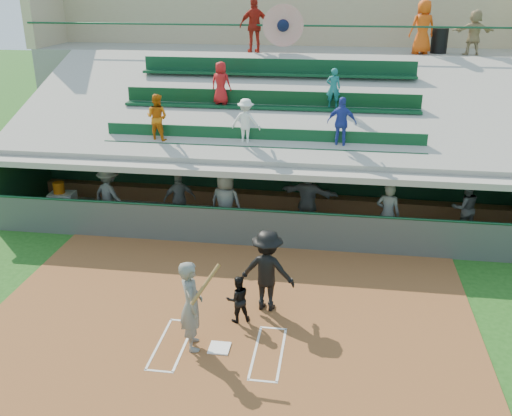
# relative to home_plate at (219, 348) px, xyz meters

# --- Properties ---
(ground) EXTENTS (100.00, 100.00, 0.00)m
(ground) POSITION_rel_home_plate_xyz_m (0.00, 0.00, -0.04)
(ground) COLOR #1B4B15
(ground) RESTS_ON ground
(dirt_slab) EXTENTS (11.00, 9.00, 0.02)m
(dirt_slab) POSITION_rel_home_plate_xyz_m (0.00, 0.50, -0.03)
(dirt_slab) COLOR brown
(dirt_slab) RESTS_ON ground
(home_plate) EXTENTS (0.43, 0.43, 0.03)m
(home_plate) POSITION_rel_home_plate_xyz_m (0.00, 0.00, 0.00)
(home_plate) COLOR white
(home_plate) RESTS_ON dirt_slab
(batters_box_chalk) EXTENTS (2.65, 1.85, 0.01)m
(batters_box_chalk) POSITION_rel_home_plate_xyz_m (0.00, 0.00, -0.01)
(batters_box_chalk) COLOR white
(batters_box_chalk) RESTS_ON dirt_slab
(dugout_floor) EXTENTS (16.00, 3.50, 0.04)m
(dugout_floor) POSITION_rel_home_plate_xyz_m (0.00, 6.75, -0.02)
(dugout_floor) COLOR gray
(dugout_floor) RESTS_ON ground
(concourse_slab) EXTENTS (20.00, 3.00, 4.60)m
(concourse_slab) POSITION_rel_home_plate_xyz_m (0.00, 13.50, 2.26)
(concourse_slab) COLOR gray
(concourse_slab) RESTS_ON ground
(grandstand) EXTENTS (20.40, 10.40, 7.80)m
(grandstand) POSITION_rel_home_plate_xyz_m (-0.00, 10.51, 2.23)
(grandstand) COLOR #4A4E49
(grandstand) RESTS_ON ground
(batter_at_plate) EXTENTS (0.97, 0.84, 1.97)m
(batter_at_plate) POSITION_rel_home_plate_xyz_m (-0.56, 0.01, 0.97)
(batter_at_plate) COLOR #5C5E59
(batter_at_plate) RESTS_ON dirt_slab
(catcher) EXTENTS (0.66, 0.60, 1.11)m
(catcher) POSITION_rel_home_plate_xyz_m (0.20, 1.10, 0.54)
(catcher) COLOR black
(catcher) RESTS_ON dirt_slab
(home_umpire) EXTENTS (1.34, 0.88, 1.95)m
(home_umpire) POSITION_rel_home_plate_xyz_m (0.77, 1.73, 0.96)
(home_umpire) COLOR black
(home_umpire) RESTS_ON dirt_slab
(dugout_bench) EXTENTS (16.22, 0.99, 0.49)m
(dugout_bench) POSITION_rel_home_plate_xyz_m (0.07, 8.01, 0.25)
(dugout_bench) COLOR brown
(dugout_bench) RESTS_ON dugout_floor
(white_table) EXTENTS (0.83, 0.65, 0.69)m
(white_table) POSITION_rel_home_plate_xyz_m (-6.57, 6.52, 0.35)
(white_table) COLOR silver
(white_table) RESTS_ON dugout_floor
(water_cooler) EXTENTS (0.36, 0.36, 0.36)m
(water_cooler) POSITION_rel_home_plate_xyz_m (-6.64, 6.50, 0.87)
(water_cooler) COLOR orange
(water_cooler) RESTS_ON white_table
(dugout_player_a) EXTENTS (1.36, 1.11, 1.83)m
(dugout_player_a) POSITION_rel_home_plate_xyz_m (-4.70, 5.96, 0.92)
(dugout_player_a) COLOR #525550
(dugout_player_a) RESTS_ON dugout_floor
(dugout_player_b) EXTENTS (1.07, 0.77, 1.68)m
(dugout_player_b) POSITION_rel_home_plate_xyz_m (-2.51, 6.13, 0.85)
(dugout_player_b) COLOR #585A55
(dugout_player_b) RESTS_ON dugout_floor
(dugout_player_c) EXTENTS (1.08, 0.82, 1.98)m
(dugout_player_c) POSITION_rel_home_plate_xyz_m (-0.96, 5.62, 1.00)
(dugout_player_c) COLOR #595C57
(dugout_player_c) RESTS_ON dugout_floor
(dugout_player_d) EXTENTS (1.88, 0.97, 1.94)m
(dugout_player_d) POSITION_rel_home_plate_xyz_m (1.39, 6.68, 0.97)
(dugout_player_d) COLOR #5C5E59
(dugout_player_d) RESTS_ON dugout_floor
(dugout_player_e) EXTENTS (0.75, 0.57, 1.84)m
(dugout_player_e) POSITION_rel_home_plate_xyz_m (3.72, 5.68, 0.92)
(dugout_player_e) COLOR #5B5E59
(dugout_player_e) RESTS_ON dugout_floor
(dugout_player_f) EXTENTS (0.92, 0.78, 1.67)m
(dugout_player_f) POSITION_rel_home_plate_xyz_m (6.04, 6.71, 0.84)
(dugout_player_f) COLOR #565853
(dugout_player_f) RESTS_ON dugout_floor
(trash_bin) EXTENTS (0.60, 0.60, 0.89)m
(trash_bin) POSITION_rel_home_plate_xyz_m (5.73, 12.99, 5.01)
(trash_bin) COLOR black
(trash_bin) RESTS_ON concourse_slab
(concourse_staff_a) EXTENTS (1.24, 0.89, 1.95)m
(concourse_staff_a) POSITION_rel_home_plate_xyz_m (-1.07, 12.12, 5.54)
(concourse_staff_a) COLOR #A61E13
(concourse_staff_a) RESTS_ON concourse_slab
(concourse_staff_b) EXTENTS (1.07, 0.86, 1.90)m
(concourse_staff_b) POSITION_rel_home_plate_xyz_m (5.03, 12.61, 5.52)
(concourse_staff_b) COLOR #D8490C
(concourse_staff_b) RESTS_ON concourse_slab
(concourse_staff_c) EXTENTS (1.50, 0.59, 1.58)m
(concourse_staff_c) POSITION_rel_home_plate_xyz_m (6.84, 12.58, 5.36)
(concourse_staff_c) COLOR tan
(concourse_staff_c) RESTS_ON concourse_slab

